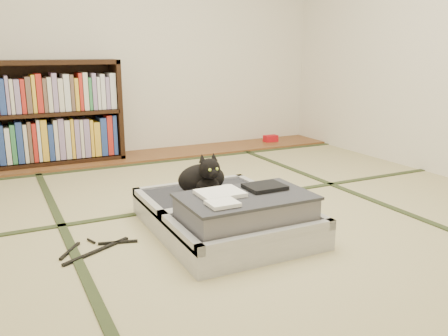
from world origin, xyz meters
name	(u,v)px	position (x,y,z in m)	size (l,w,h in m)	color
floor	(242,221)	(0.00, 0.00, 0.00)	(4.50, 4.50, 0.00)	tan
wood_strip	(144,156)	(0.00, 2.00, 0.01)	(4.00, 0.50, 0.02)	brown
red_item	(271,138)	(1.47, 2.03, 0.06)	(0.15, 0.09, 0.07)	red
tatami_borders	(208,198)	(0.00, 0.49, 0.00)	(4.00, 4.50, 0.01)	#2D381E
bookcase	(39,115)	(-0.92, 2.07, 0.45)	(1.43, 0.33, 0.92)	black
suitcase	(228,215)	(-0.16, -0.13, 0.11)	(0.78, 1.04, 0.31)	#BABABF
cat	(203,178)	(-0.18, 0.16, 0.25)	(0.35, 0.35, 0.28)	black
cable_coil	(227,188)	(0.00, 0.20, 0.16)	(0.11, 0.11, 0.03)	white
hanger	(96,249)	(-0.89, -0.04, 0.01)	(0.42, 0.29, 0.01)	black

